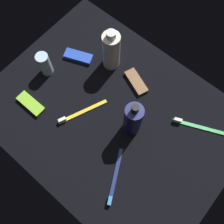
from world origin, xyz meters
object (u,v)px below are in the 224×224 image
Objects in this scene: toothbrush_green at (196,126)px; snack_bar_lime at (31,104)px; deodorant_stick at (45,64)px; snack_bar_brown at (136,82)px; lotion_bottle at (133,120)px; snack_bar_blue at (78,56)px; toothbrush_navy at (115,180)px; toothbrush_yellow at (80,113)px; bodywash_bottle at (111,50)px.

toothbrush_green is 56.88cm from snack_bar_lime.
snack_bar_brown is (-27.74, -17.10, -4.01)cm from deodorant_stick.
lotion_bottle is 23.05cm from toothbrush_green.
deodorant_stick reaches higher than snack_bar_brown.
snack_bar_blue is 24.66cm from snack_bar_lime.
snack_bar_blue is 1.00× the size of snack_bar_lime.
toothbrush_navy is 25.31cm from toothbrush_yellow.
toothbrush_green reaches higher than snack_bar_blue.
bodywash_bottle is at bearing -34.76° from lotion_bottle.
snack_bar_blue is 23.65cm from snack_bar_brown.
lotion_bottle is 1.11× the size of toothbrush_navy.
toothbrush_navy reaches higher than snack_bar_blue.
toothbrush_navy and toothbrush_yellow have the same top height.
bodywash_bottle reaches higher than snack_bar_brown.
toothbrush_navy is 0.97× the size of toothbrush_yellow.
deodorant_stick is 13.09cm from snack_bar_blue.
toothbrush_navy is (-28.27, 31.65, -7.47)cm from bodywash_bottle.
snack_bar_lime is at bearing 26.73° from lotion_bottle.
toothbrush_yellow is at bearing 23.93° from lotion_bottle.
snack_bar_lime is 1.00× the size of snack_bar_brown.
toothbrush_green is 1.63× the size of snack_bar_brown.
lotion_bottle is 34.14cm from snack_bar_blue.
snack_bar_blue is (32.20, -8.69, -7.26)cm from lotion_bottle.
snack_bar_brown is at bearing -108.83° from toothbrush_yellow.
lotion_bottle is 1.93× the size of deodorant_stick.
toothbrush_yellow is at bearing 111.83° from snack_bar_blue.
toothbrush_green is (-9.48, -31.24, 0.00)cm from toothbrush_navy.
deodorant_stick is at bearing 17.94° from toothbrush_green.
snack_bar_blue is (-4.76, -11.51, -4.01)cm from deodorant_stick.
toothbrush_yellow is at bearing -150.25° from snack_bar_lime.
snack_bar_lime is (-5.27, 13.14, -4.01)cm from deodorant_stick.
lotion_bottle reaches higher than bodywash_bottle.
toothbrush_navy is at bearing 112.28° from lotion_bottle.
lotion_bottle reaches higher than snack_bar_brown.
lotion_bottle is 37.22cm from deodorant_stick.
toothbrush_green reaches higher than snack_bar_lime.
toothbrush_yellow and toothbrush_green have the same top height.
toothbrush_navy and toothbrush_green have the same top height.
lotion_bottle is at bearing -67.72° from toothbrush_navy.
bodywash_bottle is 38.49cm from toothbrush_green.
toothbrush_yellow reaches higher than snack_bar_lime.
lotion_bottle is 1.04× the size of bodywash_bottle.
lotion_bottle reaches higher than snack_bar_blue.
deodorant_stick reaches higher than toothbrush_green.
snack_bar_blue and snack_bar_brown have the same top height.
snack_bar_blue is at bearing -33.11° from toothbrush_navy.
toothbrush_green is at bearing -147.59° from snack_bar_lime.
toothbrush_yellow is 22.39cm from snack_bar_blue.
lotion_bottle is 1.09× the size of toothbrush_green.
toothbrush_navy is 1.59× the size of snack_bar_brown.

